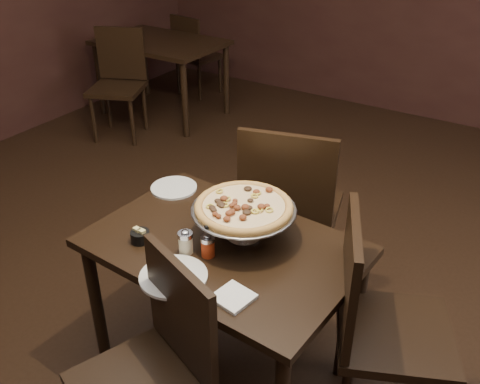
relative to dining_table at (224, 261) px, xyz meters
The scene contains 16 objects.
room 0.81m from the dining_table, 80.80° to the left, with size 6.04×7.04×2.84m.
dining_table is the anchor object (origin of this frame).
background_table 3.20m from the dining_table, 134.59° to the left, with size 1.14×0.76×0.71m.
pizza_stand 0.26m from the dining_table, 61.45° to the left, with size 0.44×0.44×0.18m.
parmesan_shaker 0.21m from the dining_table, 124.71° to the right, with size 0.06×0.06×0.11m.
pepper_flake_shaker 0.17m from the dining_table, 92.50° to the right, with size 0.06×0.06×0.10m.
packet_caddy 0.36m from the dining_table, 149.82° to the right, with size 0.08×0.08×0.06m.
napkin_stack 0.35m from the dining_table, 49.79° to the right, with size 0.13×0.13×0.01m, color white.
plate_left 0.52m from the dining_table, 151.80° to the left, with size 0.22×0.22×0.01m, color silver.
plate_near 0.30m from the dining_table, 96.71° to the right, with size 0.26×0.26×0.01m, color silver.
serving_spatula 0.24m from the dining_table, 69.11° to the right, with size 0.14×0.14×0.02m.
chair_far 0.61m from the dining_table, 90.53° to the left, with size 0.57×0.57×1.00m.
chair_near 0.53m from the dining_table, 83.79° to the right, with size 0.54×0.54×0.89m.
chair_side 0.66m from the dining_table, ahead, with size 0.58×0.58×0.95m.
bg_chair_far 3.68m from the dining_table, 128.91° to the left, with size 0.43×0.43×0.83m.
bg_chair_near 2.84m from the dining_table, 142.68° to the left, with size 0.56×0.56×0.91m.
Camera 1 is at (1.07, -1.53, 1.98)m, focal length 40.00 mm.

